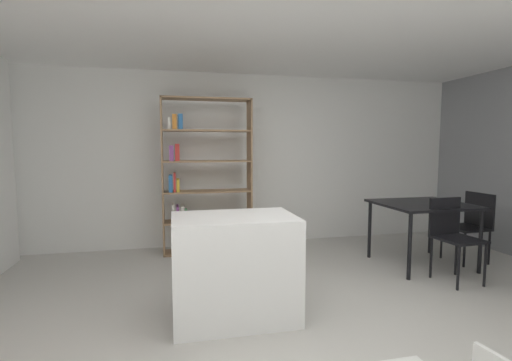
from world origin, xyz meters
TOP-DOWN VIEW (x-y plane):
  - ground_plane at (0.00, 0.00)m, footprint 10.00×10.00m
  - back_partition at (0.00, 2.88)m, footprint 7.26×0.06m
  - kitchen_island at (-0.41, 0.41)m, footprint 1.05×0.69m
  - open_bookshelf at (-0.56, 2.48)m, footprint 1.23×0.32m
  - dining_table at (2.11, 1.30)m, footprint 1.06×0.98m
  - dining_chair_window_side at (2.85, 1.30)m, footprint 0.46×0.46m
  - dining_chair_near at (2.10, 0.79)m, footprint 0.44×0.47m

SIDE VIEW (x-z plane):
  - ground_plane at x=0.00m, z-range 0.00..0.00m
  - kitchen_island at x=-0.41m, z-range 0.00..0.90m
  - dining_chair_window_side at x=2.85m, z-range 0.08..0.97m
  - dining_chair_near at x=2.10m, z-range 0.09..1.01m
  - dining_table at x=2.11m, z-range 0.32..1.10m
  - open_bookshelf at x=-0.56m, z-range 0.03..2.17m
  - back_partition at x=0.00m, z-range 0.00..2.57m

